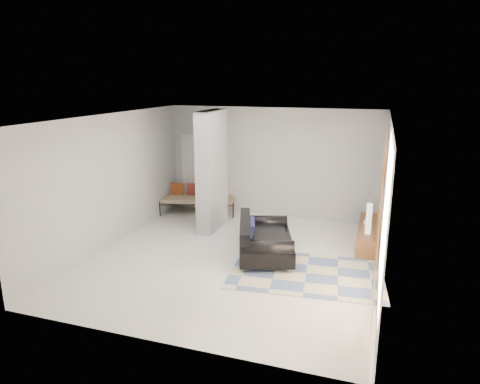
% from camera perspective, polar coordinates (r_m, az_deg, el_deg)
% --- Properties ---
extents(floor, '(6.00, 6.00, 0.00)m').
position_cam_1_polar(floor, '(8.68, -0.74, -8.82)').
color(floor, beige).
rests_on(floor, ground).
extents(ceiling, '(6.00, 6.00, 0.00)m').
position_cam_1_polar(ceiling, '(7.98, -0.80, 9.93)').
color(ceiling, white).
rests_on(ceiling, wall_back).
extents(wall_back, '(6.00, 0.00, 6.00)m').
position_cam_1_polar(wall_back, '(11.03, 4.30, 3.91)').
color(wall_back, '#B1B3B5').
rests_on(wall_back, ground).
extents(wall_front, '(6.00, 0.00, 6.00)m').
position_cam_1_polar(wall_front, '(5.61, -10.84, -7.26)').
color(wall_front, '#B1B3B5').
rests_on(wall_front, ground).
extents(wall_left, '(0.00, 6.00, 6.00)m').
position_cam_1_polar(wall_left, '(9.45, -16.75, 1.47)').
color(wall_left, '#B1B3B5').
rests_on(wall_left, ground).
extents(wall_right, '(0.00, 6.00, 6.00)m').
position_cam_1_polar(wall_right, '(7.80, 18.71, -1.45)').
color(wall_right, '#B1B3B5').
rests_on(wall_right, ground).
extents(partition_column, '(0.35, 1.20, 2.80)m').
position_cam_1_polar(partition_column, '(10.05, -3.75, 2.85)').
color(partition_column, '#9CA1A3').
rests_on(partition_column, floor).
extents(hallway_door, '(0.85, 0.06, 2.04)m').
position_cam_1_polar(hallway_door, '(11.74, -5.79, 2.65)').
color(hallway_door, silver).
rests_on(hallway_door, floor).
extents(curtain, '(0.00, 2.55, 2.55)m').
position_cam_1_polar(curtain, '(6.69, 18.06, -3.62)').
color(curtain, gold).
rests_on(curtain, wall_right).
extents(wall_art, '(0.04, 0.45, 0.55)m').
position_cam_1_polar(wall_art, '(9.40, 18.66, 2.81)').
color(wall_art, '#3F2611').
rests_on(wall_art, wall_right).
extents(media_console, '(0.45, 1.97, 0.80)m').
position_cam_1_polar(media_console, '(9.79, 16.79, -5.40)').
color(media_console, brown).
rests_on(media_console, floor).
extents(loveseat, '(1.49, 1.97, 0.76)m').
position_cam_1_polar(loveseat, '(8.67, 2.99, -6.38)').
color(loveseat, silver).
rests_on(loveseat, floor).
extents(daybed, '(2.10, 1.26, 0.77)m').
position_cam_1_polar(daybed, '(11.51, -5.62, -0.72)').
color(daybed, black).
rests_on(daybed, floor).
extents(area_rug, '(2.92, 2.09, 0.01)m').
position_cam_1_polar(area_rug, '(8.13, 8.84, -10.67)').
color(area_rug, beige).
rests_on(area_rug, floor).
extents(cylinder_lamp, '(0.12, 0.12, 0.65)m').
position_cam_1_polar(cylinder_lamp, '(9.12, 16.80, -3.44)').
color(cylinder_lamp, silver).
rests_on(cylinder_lamp, media_console).
extents(bronze_figurine, '(0.12, 0.12, 0.23)m').
position_cam_1_polar(bronze_figurine, '(10.35, 16.77, -2.49)').
color(bronze_figurine, '#322516').
rests_on(bronze_figurine, media_console).
extents(vase, '(0.21, 0.21, 0.19)m').
position_cam_1_polar(vase, '(9.70, 16.63, -3.74)').
color(vase, white).
rests_on(vase, media_console).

